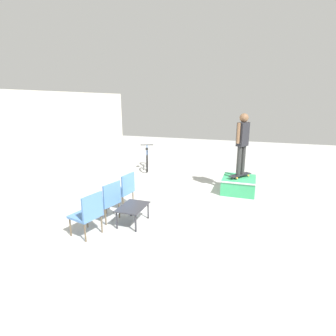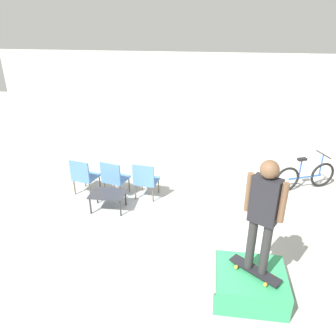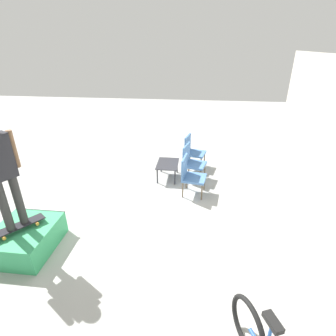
{
  "view_description": "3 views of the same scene",
  "coord_description": "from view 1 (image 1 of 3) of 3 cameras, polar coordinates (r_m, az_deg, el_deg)",
  "views": [
    {
      "loc": [
        -6.24,
        -1.55,
        2.73
      ],
      "look_at": [
        0.41,
        0.67,
        0.89
      ],
      "focal_mm": 28.0,
      "sensor_mm": 36.0,
      "label": 1
    },
    {
      "loc": [
        0.86,
        -5.18,
        4.06
      ],
      "look_at": [
        0.01,
        1.08,
        1.05
      ],
      "focal_mm": 35.0,
      "sensor_mm": 36.0,
      "label": 2
    },
    {
      "loc": [
        4.82,
        1.64,
        3.24
      ],
      "look_at": [
        0.04,
        1.09,
        0.94
      ],
      "focal_mm": 28.0,
      "sensor_mm": 36.0,
      "label": 3
    }
  ],
  "objects": [
    {
      "name": "patio_chair_left",
      "position": [
        5.61,
        -16.98,
        -9.24
      ],
      "size": [
        0.63,
        0.63,
        0.92
      ],
      "rotation": [
        0.0,
        0.0,
        2.91
      ],
      "color": "brown",
      "rests_on": "ground_plane"
    },
    {
      "name": "ground_plane",
      "position": [
        6.99,
        4.18,
        -8.31
      ],
      "size": [
        24.0,
        24.0,
        0.0
      ],
      "primitive_type": "plane",
      "color": "#A8A8A3"
    },
    {
      "name": "person_skater",
      "position": [
        7.98,
        15.91,
        6.1
      ],
      "size": [
        0.51,
        0.36,
        1.81
      ],
      "rotation": [
        0.0,
        0.0,
        -0.5
      ],
      "color": "#2D2D2D",
      "rests_on": "skateboard_on_ramp"
    },
    {
      "name": "house_wall_back",
      "position": [
        9.19,
        -28.13,
        5.3
      ],
      "size": [
        12.0,
        0.06,
        3.0
      ],
      "color": "beige",
      "rests_on": "ground_plane"
    },
    {
      "name": "skate_ramp_box",
      "position": [
        8.24,
        15.11,
        -3.55
      ],
      "size": [
        1.12,
        0.96,
        0.46
      ],
      "color": "#339E60",
      "rests_on": "ground_plane"
    },
    {
      "name": "patio_chair_right",
      "position": [
        6.81,
        -9.62,
        -4.51
      ],
      "size": [
        0.59,
        0.59,
        0.92
      ],
      "rotation": [
        0.0,
        0.0,
        3.0
      ],
      "color": "brown",
      "rests_on": "ground_plane"
    },
    {
      "name": "skateboard_on_ramp",
      "position": [
        8.2,
        15.38,
        -1.46
      ],
      "size": [
        0.77,
        0.66,
        0.07
      ],
      "rotation": [
        0.0,
        0.0,
        -0.66
      ],
      "color": "black",
      "rests_on": "skate_ramp_box"
    },
    {
      "name": "coffee_table",
      "position": [
        5.98,
        -7.66,
        -8.72
      ],
      "size": [
        0.78,
        0.55,
        0.41
      ],
      "color": "#2D2D33",
      "rests_on": "ground_plane"
    },
    {
      "name": "patio_chair_center",
      "position": [
        6.19,
        -12.96,
        -6.67
      ],
      "size": [
        0.63,
        0.63,
        0.92
      ],
      "rotation": [
        0.0,
        0.0,
        2.89
      ],
      "color": "brown",
      "rests_on": "ground_plane"
    },
    {
      "name": "bicycle",
      "position": [
        10.62,
        -4.56,
        1.75
      ],
      "size": [
        1.58,
        0.75,
        0.92
      ],
      "rotation": [
        0.0,
        0.0,
        0.39
      ],
      "color": "black",
      "rests_on": "ground_plane"
    }
  ]
}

